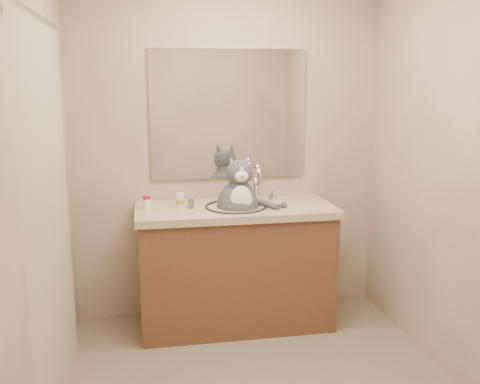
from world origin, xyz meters
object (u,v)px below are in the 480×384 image
pill_bottle_redcap (147,202)px  grey_canister (191,204)px  pill_bottle_orange (180,201)px  cat (239,204)px

pill_bottle_redcap → grey_canister: 0.29m
pill_bottle_orange → cat: bearing=-8.4°
cat → pill_bottle_redcap: bearing=173.4°
cat → grey_canister: 0.32m
cat → pill_bottle_redcap: cat is taller
cat → pill_bottle_orange: (-0.39, 0.06, 0.02)m
pill_bottle_redcap → grey_canister: size_ratio=1.44×
pill_bottle_orange → grey_canister: pill_bottle_orange is taller
pill_bottle_redcap → cat: bearing=-4.4°
cat → pill_bottle_orange: bearing=169.3°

